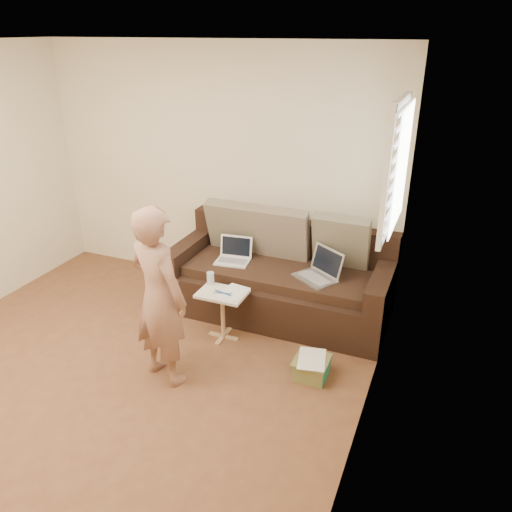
% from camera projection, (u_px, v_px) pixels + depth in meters
% --- Properties ---
extents(floor, '(4.50, 4.50, 0.00)m').
position_uv_depth(floor, '(98.00, 395.00, 4.01)').
color(floor, brown).
rests_on(floor, ground).
extents(ceiling, '(4.50, 4.50, 0.00)m').
position_uv_depth(ceiling, '(40.00, 45.00, 2.93)').
color(ceiling, white).
rests_on(ceiling, wall_back).
extents(wall_back, '(4.00, 0.00, 4.00)m').
position_uv_depth(wall_back, '(217.00, 170.00, 5.36)').
color(wall_back, beige).
rests_on(wall_back, ground).
extents(wall_right, '(0.00, 4.50, 4.50)m').
position_uv_depth(wall_right, '(360.00, 302.00, 2.78)').
color(wall_right, beige).
rests_on(wall_right, ground).
extents(window_blinds, '(0.12, 0.88, 1.08)m').
position_uv_depth(window_blinds, '(397.00, 167.00, 3.89)').
color(window_blinds, white).
rests_on(window_blinds, wall_right).
extents(sofa, '(2.20, 0.95, 0.85)m').
position_uv_depth(sofa, '(279.00, 275.00, 5.02)').
color(sofa, black).
rests_on(sofa, ground).
extents(pillow_left, '(0.55, 0.29, 0.57)m').
position_uv_depth(pillow_left, '(233.00, 226.00, 5.25)').
color(pillow_left, '#6B5F4F').
rests_on(pillow_left, sofa).
extents(pillow_mid, '(0.55, 0.27, 0.57)m').
position_uv_depth(pillow_mid, '(282.00, 234.00, 5.05)').
color(pillow_mid, brown).
rests_on(pillow_mid, sofa).
extents(pillow_right, '(0.55, 0.28, 0.57)m').
position_uv_depth(pillow_right, '(341.00, 242.00, 4.88)').
color(pillow_right, '#6B5F4F').
rests_on(pillow_right, sofa).
extents(laptop_silver, '(0.48, 0.45, 0.26)m').
position_uv_depth(laptop_silver, '(315.00, 279.00, 4.73)').
color(laptop_silver, '#B7BABC').
rests_on(laptop_silver, sofa).
extents(laptop_white, '(0.36, 0.28, 0.24)m').
position_uv_depth(laptop_white, '(232.00, 262.00, 5.07)').
color(laptop_white, white).
rests_on(laptop_white, sofa).
extents(person, '(0.64, 0.53, 1.52)m').
position_uv_depth(person, '(159.00, 297.00, 3.93)').
color(person, '#986052').
rests_on(person, ground).
extents(side_table, '(0.44, 0.31, 0.48)m').
position_uv_depth(side_table, '(223.00, 315.00, 4.67)').
color(side_table, silver).
rests_on(side_table, ground).
extents(drinking_glass, '(0.07, 0.07, 0.12)m').
position_uv_depth(drinking_glass, '(211.00, 278.00, 4.70)').
color(drinking_glass, silver).
rests_on(drinking_glass, side_table).
extents(scissors, '(0.20, 0.15, 0.02)m').
position_uv_depth(scissors, '(223.00, 293.00, 4.54)').
color(scissors, silver).
rests_on(scissors, side_table).
extents(paper_on_table, '(0.25, 0.33, 0.00)m').
position_uv_depth(paper_on_table, '(233.00, 292.00, 4.57)').
color(paper_on_table, white).
rests_on(paper_on_table, side_table).
extents(striped_box, '(0.29, 0.29, 0.18)m').
position_uv_depth(striped_box, '(311.00, 368.00, 4.20)').
color(striped_box, '#BD671C').
rests_on(striped_box, ground).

